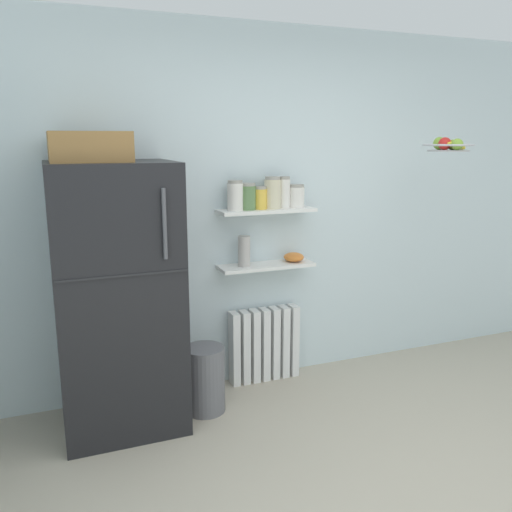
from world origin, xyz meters
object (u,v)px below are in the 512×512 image
object	(u,v)px
refrigerator	(117,292)
storage_jar_2	(260,198)
storage_jar_3	(273,193)
storage_jar_4	(285,192)
storage_jar_0	(235,196)
storage_jar_5	(296,196)
vase	(244,251)
storage_jar_1	(248,197)
radiator	(264,344)
trash_bin	(205,379)
shelf_bowl	(294,257)
hanging_fruit_basket	(448,145)

from	to	relation	value
refrigerator	storage_jar_2	size ratio (longest dim) A/B	11.38
storage_jar_3	storage_jar_4	bearing A→B (deg)	0.00
storage_jar_0	storage_jar_2	bearing A→B (deg)	0.00
storage_jar_5	vase	distance (m)	0.56
refrigerator	storage_jar_1	xyz separation A→B (m)	(0.96, 0.22, 0.53)
radiator	storage_jar_4	bearing A→B (deg)	-11.95
storage_jar_3	vase	distance (m)	0.46
radiator	vase	bearing A→B (deg)	-170.09
storage_jar_5	trash_bin	distance (m)	1.45
refrigerator	storage_jar_2	bearing A→B (deg)	11.87
storage_jar_0	shelf_bowl	bearing A→B (deg)	0.00
storage_jar_4	shelf_bowl	bearing A→B (deg)	0.00
storage_jar_3	storage_jar_5	bearing A→B (deg)	0.00
storage_jar_0	storage_jar_1	distance (m)	0.10
shelf_bowl	hanging_fruit_basket	size ratio (longest dim) A/B	0.43
radiator	vase	world-z (taller)	vase
vase	hanging_fruit_basket	distance (m)	1.61
refrigerator	storage_jar_3	distance (m)	1.29
vase	trash_bin	bearing A→B (deg)	-144.85
storage_jar_1	storage_jar_3	size ratio (longest dim) A/B	0.82
refrigerator	shelf_bowl	xyz separation A→B (m)	(1.32, 0.22, 0.07)
storage_jar_1	radiator	bearing A→B (deg)	11.95
storage_jar_3	storage_jar_4	size ratio (longest dim) A/B	1.01
refrigerator	vase	size ratio (longest dim) A/B	8.44
vase	shelf_bowl	size ratio (longest dim) A/B	1.46
hanging_fruit_basket	storage_jar_3	bearing A→B (deg)	157.34
shelf_bowl	hanging_fruit_basket	xyz separation A→B (m)	(0.95, -0.47, 0.82)
storage_jar_1	trash_bin	world-z (taller)	storage_jar_1
storage_jar_0	storage_jar_5	bearing A→B (deg)	0.00
vase	refrigerator	bearing A→B (deg)	-166.59
shelf_bowl	trash_bin	distance (m)	1.10
radiator	hanging_fruit_basket	xyz separation A→B (m)	(1.17, -0.50, 1.48)
storage_jar_1	vase	world-z (taller)	storage_jar_1
storage_jar_5	trash_bin	bearing A→B (deg)	-161.00
storage_jar_2	vase	distance (m)	0.40
vase	trash_bin	size ratio (longest dim) A/B	0.48
vase	hanging_fruit_basket	bearing A→B (deg)	-19.26
storage_jar_2	storage_jar_0	bearing A→B (deg)	-180.00
storage_jar_0	storage_jar_1	world-z (taller)	storage_jar_0
radiator	trash_bin	distance (m)	0.64
storage_jar_3	shelf_bowl	world-z (taller)	storage_jar_3
storage_jar_2	shelf_bowl	distance (m)	0.53
refrigerator	storage_jar_1	distance (m)	1.12
storage_jar_5	storage_jar_3	bearing A→B (deg)	180.00
refrigerator	storage_jar_3	size ratio (longest dim) A/B	8.13
storage_jar_4	trash_bin	bearing A→B (deg)	-158.66
storage_jar_4	hanging_fruit_basket	world-z (taller)	hanging_fruit_basket
storage_jar_2	storage_jar_3	xyz separation A→B (m)	(0.09, -0.00, 0.03)
trash_bin	storage_jar_4	bearing A→B (deg)	21.34
storage_jar_0	trash_bin	size ratio (longest dim) A/B	0.46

